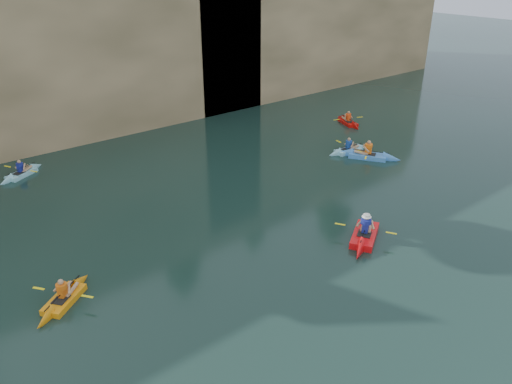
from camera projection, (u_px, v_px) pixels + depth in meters
ground at (352, 347)px, 14.60m from camera, size 160.00×160.00×0.00m
cliff at (16, 26)px, 33.05m from camera, size 70.00×16.00×12.00m
cliff_slab_center at (89, 41)px, 29.11m from camera, size 24.00×2.40×11.40m
cliff_slab_east at (327, 26)px, 40.72m from camera, size 26.00×2.40×9.84m
sea_cave_east at (211, 82)px, 34.66m from camera, size 5.00×1.00×4.50m
main_kayaker at (365, 235)px, 20.04m from camera, size 3.54×2.59×1.35m
kayaker_orange at (64, 299)px, 16.42m from camera, size 2.73×2.31×1.11m
kayaker_ltblue_near at (348, 150)px, 28.67m from camera, size 2.87×2.20×1.11m
kayaker_red_far at (348, 122)px, 33.42m from camera, size 2.06×3.00×1.08m
kayaker_ltblue_mid at (21, 173)px, 25.69m from camera, size 2.79×1.99×1.08m
kayaker_blue_east at (368, 155)px, 27.87m from camera, size 2.60×3.48×1.29m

